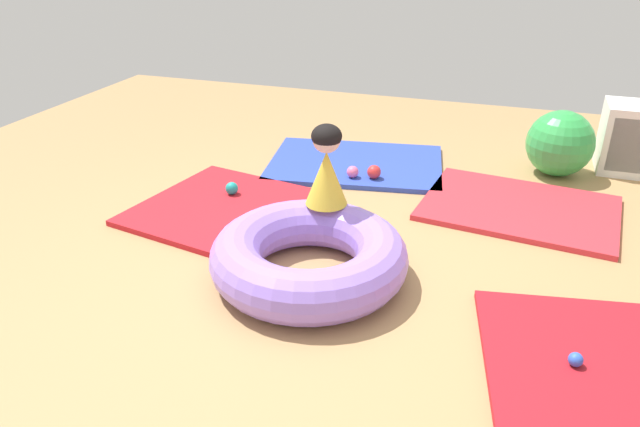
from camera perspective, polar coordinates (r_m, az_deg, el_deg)
ground_plane at (r=3.53m, az=1.03°, el=-5.94°), size 8.00×8.00×0.00m
gym_mat_near_right at (r=5.09m, az=3.43°, el=4.80°), size 1.58×1.23×0.04m
gym_mat_center_rear at (r=4.51m, az=18.52°, el=0.50°), size 1.44×1.13×0.04m
gym_mat_far_left at (r=4.32m, az=-8.93°, el=0.43°), size 1.36×1.35×0.04m
inflatable_cushion at (r=3.42m, az=-1.07°, el=-4.11°), size 1.14×1.14×0.30m
child_in_yellow at (r=3.61m, az=0.62°, el=4.57°), size 0.28×0.28×0.51m
play_ball_pink at (r=4.73m, az=3.14°, el=4.00°), size 0.09×0.09×0.09m
play_ball_teal at (r=4.48m, az=-8.44°, el=2.40°), size 0.09×0.09×0.09m
play_ball_blue at (r=3.04m, az=23.27°, el=-12.72°), size 0.07×0.07×0.07m
play_ball_red at (r=4.73m, az=5.19°, el=3.99°), size 0.11×0.11×0.11m
exercise_ball_large at (r=5.19m, az=21.98°, el=6.24°), size 0.53×0.53×0.53m
storage_cube at (r=5.49m, az=27.54°, el=6.34°), size 0.44×0.44×0.56m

